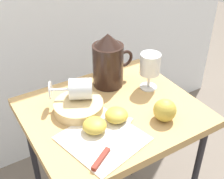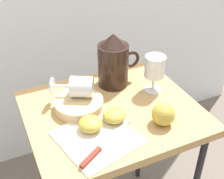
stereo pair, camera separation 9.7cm
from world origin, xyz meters
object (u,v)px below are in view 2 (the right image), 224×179
apple_half_right (114,115)px  apple_whole (163,114)px  apple_half_left (90,124)px  table (112,124)px  knife (100,148)px  wine_glass_upright (155,69)px  wine_glass_tipped_near (80,87)px  basket_tray (79,104)px  pitcher (113,64)px

apple_half_right → apple_whole: 0.16m
apple_whole → apple_half_left: bearing=163.5°
table → knife: 0.21m
table → apple_half_left: bearing=-146.5°
wine_glass_upright → wine_glass_tipped_near: wine_glass_upright is taller
basket_tray → wine_glass_upright: 0.30m
apple_half_right → table: bearing=71.1°
pitcher → wine_glass_tipped_near: pitcher is taller
basket_tray → pitcher: bearing=28.4°
wine_glass_tipped_near → apple_half_right: (0.06, -0.13, -0.05)m
knife → basket_tray: bearing=86.8°
basket_tray → pitcher: 0.21m
knife → table: bearing=55.3°
table → wine_glass_tipped_near: 0.18m
table → wine_glass_upright: wine_glass_upright is taller
pitcher → knife: size_ratio=0.95×
wine_glass_tipped_near → pitcher: bearing=24.4°
pitcher → apple_half_left: pitcher is taller
table → apple_whole: (0.12, -0.13, 0.10)m
pitcher → apple_half_right: 0.23m
basket_tray → apple_whole: 0.28m
pitcher → wine_glass_tipped_near: (-0.16, -0.07, -0.01)m
basket_tray → apple_whole: size_ratio=2.22×
pitcher → apple_half_left: 0.28m
pitcher → apple_half_right: bearing=-114.3°
basket_tray → pitcher: (0.17, 0.09, 0.07)m
pitcher → apple_whole: pitcher is taller
apple_half_left → knife: size_ratio=0.34×
wine_glass_tipped_near → table: bearing=-40.1°
apple_half_right → apple_whole: bearing=-28.3°
pitcher → wine_glass_upright: (0.11, -0.10, 0.01)m
wine_glass_tipped_near → apple_whole: bearing=-45.9°
basket_tray → knife: (-0.01, -0.21, -0.01)m
pitcher → wine_glass_upright: size_ratio=1.48×
apple_half_left → apple_whole: apple_whole is taller
wine_glass_tipped_near → apple_half_right: size_ratio=2.08×
apple_half_right → apple_half_left: bearing=-174.5°
basket_tray → wine_glass_upright: size_ratio=1.18×
apple_half_right → knife: bearing=-132.1°
apple_half_left → apple_whole: size_ratio=1.00×
apple_half_left → wine_glass_tipped_near: bearing=81.7°
wine_glass_tipped_near → knife: wine_glass_tipped_near is taller
apple_half_right → pitcher: bearing=65.7°
table → apple_half_left: apple_half_left is taller
wine_glass_upright → knife: size_ratio=0.65×
apple_half_left → table: bearing=33.5°
pitcher → apple_half_right: size_ratio=2.78×
basket_tray → wine_glass_tipped_near: size_ratio=1.07×
pitcher → apple_half_right: pitcher is taller
table → apple_half_left: 0.16m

